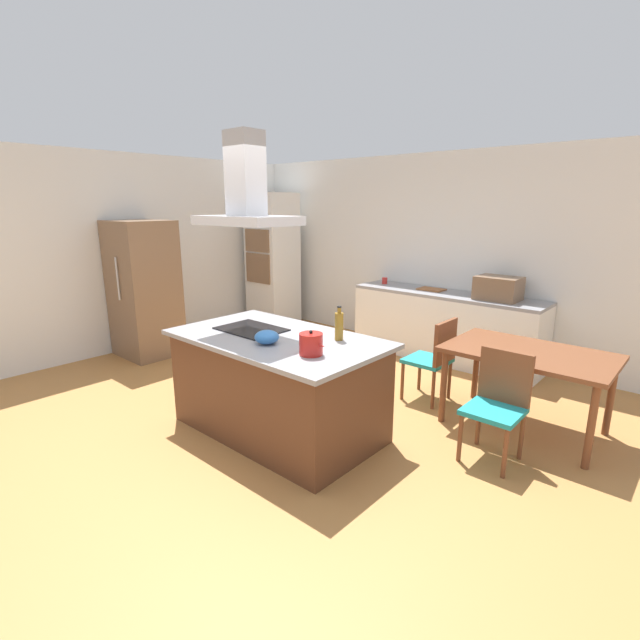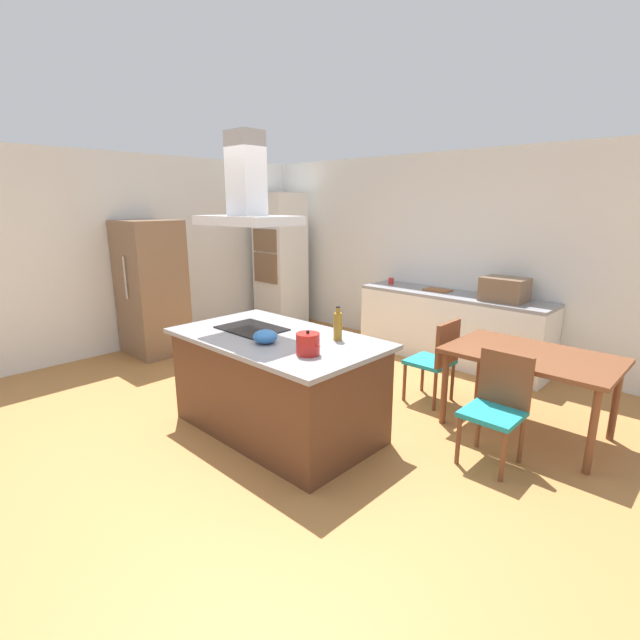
{
  "view_description": "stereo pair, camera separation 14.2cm",
  "coord_description": "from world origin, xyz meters",
  "px_view_note": "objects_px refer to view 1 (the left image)",
  "views": [
    {
      "loc": [
        2.87,
        -2.67,
        2.04
      ],
      "look_at": [
        0.15,
        0.4,
        1.0
      ],
      "focal_mm": 26.0,
      "sensor_mm": 36.0,
      "label": 1
    },
    {
      "loc": [
        2.97,
        -2.58,
        2.04
      ],
      "look_at": [
        0.15,
        0.4,
        1.0
      ],
      "focal_mm": 26.0,
      "sensor_mm": 36.0,
      "label": 2
    }
  ],
  "objects_px": {
    "wall_oven_stack": "(273,260)",
    "chair_at_left_end": "(435,355)",
    "olive_oil_bottle": "(339,326)",
    "coffee_mug_red": "(385,281)",
    "cooktop": "(251,329)",
    "cutting_board": "(431,289)",
    "refrigerator": "(144,289)",
    "chair_facing_island": "(498,399)",
    "mixing_bowl": "(267,337)",
    "countertop_microwave": "(498,288)",
    "range_hood": "(246,195)",
    "tea_kettle": "(311,344)",
    "dining_table": "(528,360)"
  },
  "relations": [
    {
      "from": "wall_oven_stack",
      "to": "chair_at_left_end",
      "type": "relative_size",
      "value": 2.47
    },
    {
      "from": "olive_oil_bottle",
      "to": "coffee_mug_red",
      "type": "xyz_separation_m",
      "value": [
        -1.3,
        2.65,
        -0.08
      ]
    },
    {
      "from": "cooktop",
      "to": "cutting_board",
      "type": "height_order",
      "value": "cutting_board"
    },
    {
      "from": "refrigerator",
      "to": "chair_facing_island",
      "type": "bearing_deg",
      "value": 6.21
    },
    {
      "from": "mixing_bowl",
      "to": "countertop_microwave",
      "type": "relative_size",
      "value": 0.41
    },
    {
      "from": "mixing_bowl",
      "to": "refrigerator",
      "type": "distance_m",
      "value": 3.12
    },
    {
      "from": "chair_at_left_end",
      "to": "range_hood",
      "type": "distance_m",
      "value": 2.46
    },
    {
      "from": "tea_kettle",
      "to": "mixing_bowl",
      "type": "relative_size",
      "value": 1.14
    },
    {
      "from": "cooktop",
      "to": "wall_oven_stack",
      "type": "relative_size",
      "value": 0.27
    },
    {
      "from": "mixing_bowl",
      "to": "coffee_mug_red",
      "type": "height_order",
      "value": "mixing_bowl"
    },
    {
      "from": "countertop_microwave",
      "to": "wall_oven_stack",
      "type": "distance_m",
      "value": 3.74
    },
    {
      "from": "wall_oven_stack",
      "to": "refrigerator",
      "type": "relative_size",
      "value": 1.21
    },
    {
      "from": "chair_facing_island",
      "to": "cutting_board",
      "type": "bearing_deg",
      "value": 130.09
    },
    {
      "from": "olive_oil_bottle",
      "to": "mixing_bowl",
      "type": "distance_m",
      "value": 0.62
    },
    {
      "from": "tea_kettle",
      "to": "wall_oven_stack",
      "type": "height_order",
      "value": "wall_oven_stack"
    },
    {
      "from": "cooktop",
      "to": "chair_facing_island",
      "type": "height_order",
      "value": "cooktop"
    },
    {
      "from": "mixing_bowl",
      "to": "chair_at_left_end",
      "type": "xyz_separation_m",
      "value": [
        0.65,
        1.73,
        -0.45
      ]
    },
    {
      "from": "countertop_microwave",
      "to": "dining_table",
      "type": "relative_size",
      "value": 0.36
    },
    {
      "from": "olive_oil_bottle",
      "to": "wall_oven_stack",
      "type": "bearing_deg",
      "value": 144.99
    },
    {
      "from": "cooktop",
      "to": "chair_at_left_end",
      "type": "distance_m",
      "value": 1.92
    },
    {
      "from": "olive_oil_bottle",
      "to": "coffee_mug_red",
      "type": "bearing_deg",
      "value": 116.2
    },
    {
      "from": "countertop_microwave",
      "to": "coffee_mug_red",
      "type": "bearing_deg",
      "value": 178.28
    },
    {
      "from": "range_hood",
      "to": "dining_table",
      "type": "bearing_deg",
      "value": 37.48
    },
    {
      "from": "refrigerator",
      "to": "coffee_mug_red",
      "type": "bearing_deg",
      "value": 50.03
    },
    {
      "from": "tea_kettle",
      "to": "range_hood",
      "type": "xyz_separation_m",
      "value": [
        -0.91,
        0.17,
        1.12
      ]
    },
    {
      "from": "cutting_board",
      "to": "range_hood",
      "type": "bearing_deg",
      "value": -95.2
    },
    {
      "from": "olive_oil_bottle",
      "to": "chair_facing_island",
      "type": "bearing_deg",
      "value": 26.32
    },
    {
      "from": "refrigerator",
      "to": "range_hood",
      "type": "distance_m",
      "value": 2.92
    },
    {
      "from": "countertop_microwave",
      "to": "chair_facing_island",
      "type": "bearing_deg",
      "value": -67.75
    },
    {
      "from": "cooktop",
      "to": "range_hood",
      "type": "relative_size",
      "value": 0.67
    },
    {
      "from": "olive_oil_bottle",
      "to": "refrigerator",
      "type": "xyz_separation_m",
      "value": [
        -3.45,
        0.08,
        -0.12
      ]
    },
    {
      "from": "tea_kettle",
      "to": "olive_oil_bottle",
      "type": "xyz_separation_m",
      "value": [
        -0.09,
        0.45,
        0.04
      ]
    },
    {
      "from": "cutting_board",
      "to": "chair_facing_island",
      "type": "bearing_deg",
      "value": -49.91
    },
    {
      "from": "mixing_bowl",
      "to": "cooktop",
      "type": "bearing_deg",
      "value": 155.6
    },
    {
      "from": "countertop_microwave",
      "to": "coffee_mug_red",
      "type": "height_order",
      "value": "countertop_microwave"
    },
    {
      "from": "chair_at_left_end",
      "to": "range_hood",
      "type": "height_order",
      "value": "range_hood"
    },
    {
      "from": "mixing_bowl",
      "to": "wall_oven_stack",
      "type": "relative_size",
      "value": 0.09
    },
    {
      "from": "countertop_microwave",
      "to": "range_hood",
      "type": "bearing_deg",
      "value": -112.25
    },
    {
      "from": "cooktop",
      "to": "tea_kettle",
      "type": "height_order",
      "value": "tea_kettle"
    },
    {
      "from": "countertop_microwave",
      "to": "olive_oil_bottle",
      "type": "bearing_deg",
      "value": -97.93
    },
    {
      "from": "cutting_board",
      "to": "refrigerator",
      "type": "distance_m",
      "value": 3.87
    },
    {
      "from": "mixing_bowl",
      "to": "chair_at_left_end",
      "type": "height_order",
      "value": "mixing_bowl"
    },
    {
      "from": "olive_oil_bottle",
      "to": "wall_oven_stack",
      "type": "xyz_separation_m",
      "value": [
        -3.37,
        2.36,
        0.08
      ]
    },
    {
      "from": "refrigerator",
      "to": "range_hood",
      "type": "xyz_separation_m",
      "value": [
        2.64,
        -0.36,
        1.19
      ]
    },
    {
      "from": "countertop_microwave",
      "to": "refrigerator",
      "type": "xyz_separation_m",
      "value": [
        -3.82,
        -2.52,
        -0.13
      ]
    },
    {
      "from": "tea_kettle",
      "to": "coffee_mug_red",
      "type": "height_order",
      "value": "tea_kettle"
    },
    {
      "from": "tea_kettle",
      "to": "olive_oil_bottle",
      "type": "distance_m",
      "value": 0.46
    },
    {
      "from": "tea_kettle",
      "to": "wall_oven_stack",
      "type": "bearing_deg",
      "value": 140.92
    },
    {
      "from": "range_hood",
      "to": "coffee_mug_red",
      "type": "bearing_deg",
      "value": 99.42
    },
    {
      "from": "dining_table",
      "to": "range_hood",
      "type": "bearing_deg",
      "value": -142.52
    }
  ]
}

